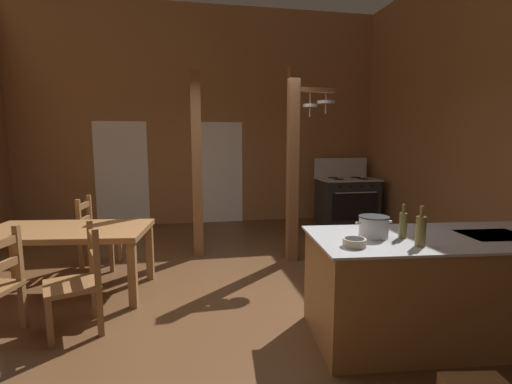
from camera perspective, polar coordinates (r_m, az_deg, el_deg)
name	(u,v)px	position (r m, az deg, el deg)	size (l,w,h in m)	color
ground_plane	(225,306)	(4.07, -4.86, -17.24)	(7.94, 8.53, 0.10)	brown
wall_back	(203,117)	(7.62, -8.18, 11.43)	(7.94, 0.14, 4.30)	#93663F
glazed_door_back_left	(122,174)	(7.65, -20.11, 2.58)	(1.00, 0.01, 2.05)	white
glazed_panel_back_right	(222,173)	(7.58, -5.29, 2.99)	(0.84, 0.01, 2.05)	white
kitchen_island	(438,287)	(3.58, 26.35, -13.07)	(2.24, 1.15, 0.89)	olive
stove_range	(347,201)	(7.63, 13.90, -1.29)	(1.15, 0.83, 1.32)	#262626
support_post_with_pot_rack	(295,159)	(5.08, 6.12, 5.16)	(0.65, 0.24, 2.65)	brown
support_post_center	(197,166)	(5.34, -9.18, 4.06)	(0.14, 0.14, 2.65)	brown
dining_table	(67,236)	(4.51, -27.31, -6.14)	(1.80, 1.10, 0.74)	olive
ladderback_chair_near_window	(96,234)	(5.33, -23.55, -6.02)	(0.48, 0.48, 0.95)	brown
ladderback_chair_by_post	(78,282)	(3.67, -25.85, -12.43)	(0.56, 0.56, 0.95)	brown
stockpot_on_counter	(374,227)	(3.18, 17.80, -5.15)	(0.32, 0.25, 0.18)	#B7BABF
mixing_bowl_on_counter	(354,242)	(2.88, 15.03, -7.57)	(0.18, 0.18, 0.06)	#B2A893
bottle_tall_on_counter	(403,225)	(3.23, 21.85, -4.72)	(0.06, 0.06, 0.28)	brown
bottle_short_on_counter	(421,230)	(3.03, 24.21, -5.47)	(0.07, 0.07, 0.31)	brown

